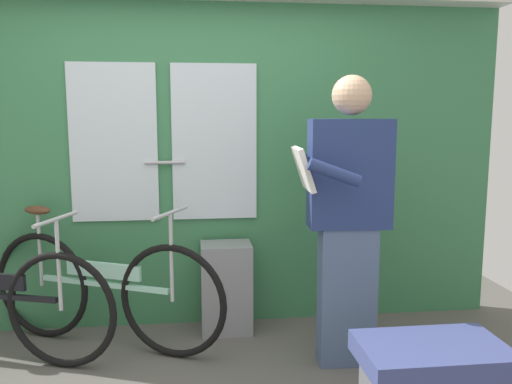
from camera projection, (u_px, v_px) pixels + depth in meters
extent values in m
cube|color=#387A4C|center=(194.00, 168.00, 3.80)|extent=(4.49, 0.08, 2.31)
cube|color=silver|center=(114.00, 143.00, 3.66)|extent=(0.60, 0.02, 1.10)
cube|color=silver|center=(215.00, 142.00, 3.74)|extent=(0.60, 0.02, 1.10)
cylinder|color=#B2B2B7|center=(165.00, 163.00, 3.70)|extent=(0.28, 0.02, 0.02)
torus|color=black|center=(173.00, 301.00, 3.31)|extent=(0.69, 0.35, 0.74)
torus|color=black|center=(42.00, 285.00, 3.62)|extent=(0.69, 0.35, 0.74)
cube|color=#9EDBC6|center=(104.00, 284.00, 3.46)|extent=(0.87, 0.43, 0.03)
cube|color=#9EDBC6|center=(103.00, 270.00, 3.44)|extent=(0.51, 0.26, 0.10)
cylinder|color=#B7B7BC|center=(40.00, 248.00, 3.58)|extent=(0.02, 0.02, 0.53)
ellipsoid|color=brown|center=(38.00, 210.00, 3.54)|extent=(0.22, 0.17, 0.06)
cylinder|color=#B7B7BC|center=(172.00, 258.00, 3.27)|extent=(0.02, 0.02, 0.57)
cylinder|color=#B7B7BC|center=(170.00, 213.00, 3.23)|extent=(0.21, 0.41, 0.02)
torus|color=black|center=(61.00, 310.00, 3.18)|extent=(0.70, 0.27, 0.73)
cylinder|color=#B7B7BC|center=(59.00, 265.00, 3.13)|extent=(0.02, 0.02, 0.56)
cylinder|color=#B7B7BC|center=(56.00, 219.00, 3.09)|extent=(0.16, 0.43, 0.02)
cube|color=slate|center=(347.00, 296.00, 3.23)|extent=(0.35, 0.20, 0.86)
cube|color=navy|center=(350.00, 174.00, 3.12)|extent=(0.50, 0.23, 0.65)
sphere|color=tan|center=(352.00, 95.00, 3.06)|extent=(0.23, 0.23, 0.23)
cube|color=silver|center=(303.00, 169.00, 3.10)|extent=(0.13, 0.35, 0.26)
cylinder|color=navy|center=(335.00, 173.00, 2.89)|extent=(0.31, 0.09, 0.17)
cylinder|color=navy|center=(320.00, 165.00, 3.32)|extent=(0.31, 0.09, 0.17)
cube|color=gray|center=(226.00, 288.00, 3.73)|extent=(0.35, 0.28, 0.64)
cube|color=#3D477F|center=(433.00, 354.00, 2.52)|extent=(0.70, 0.44, 0.10)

